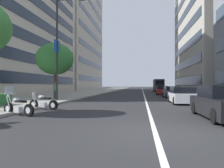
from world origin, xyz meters
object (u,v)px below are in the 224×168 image
object	(u,v)px
delivery_van_ahead	(159,85)
street_lamp_with_banners	(61,40)
car_far_down_avenue	(172,92)
street_tree_mid_sidewalk	(55,59)
motorcycle_by_sign_pole	(18,107)
car_following_behind	(182,96)
pedestrian_on_plaza	(56,91)
car_lead_in_lane	(162,90)
motorcycle_under_tarp	(43,103)
car_mid_block_traffic	(223,103)

from	to	relation	value
delivery_van_ahead	street_lamp_with_banners	xyz separation A→B (m)	(-31.25, 11.17, 4.07)
car_far_down_avenue	street_tree_mid_sidewalk	xyz separation A→B (m)	(-5.81, 12.48, 3.55)
motorcycle_by_sign_pole	car_following_behind	xyz separation A→B (m)	(8.24, -9.43, 0.21)
car_far_down_avenue	pedestrian_on_plaza	bearing A→B (deg)	118.29
car_lead_in_lane	street_lamp_with_banners	distance (m)	20.36
motorcycle_under_tarp	car_following_behind	bearing A→B (deg)	-134.37
motorcycle_under_tarp	car_far_down_avenue	xyz separation A→B (m)	(14.05, -9.68, 0.24)
car_following_behind	street_lamp_with_banners	xyz separation A→B (m)	(0.17, 10.56, 4.94)
motorcycle_by_sign_pole	street_tree_mid_sidewalk	world-z (taller)	street_tree_mid_sidewalk
motorcycle_by_sign_pole	delivery_van_ahead	distance (m)	40.93
motorcycle_by_sign_pole	car_lead_in_lane	world-z (taller)	motorcycle_by_sign_pole
delivery_van_ahead	pedestrian_on_plaza	bearing A→B (deg)	155.48
street_tree_mid_sidewalk	pedestrian_on_plaza	world-z (taller)	street_tree_mid_sidewalk
car_lead_in_lane	motorcycle_under_tarp	bearing A→B (deg)	160.02
motorcycle_by_sign_pole	street_lamp_with_banners	distance (m)	9.92
motorcycle_by_sign_pole	pedestrian_on_plaza	world-z (taller)	pedestrian_on_plaza
car_far_down_avenue	delivery_van_ahead	world-z (taller)	delivery_van_ahead
car_mid_block_traffic	street_tree_mid_sidewalk	xyz separation A→B (m)	(10.46, 12.42, 3.51)
car_far_down_avenue	street_lamp_with_banners	bearing A→B (deg)	125.61
delivery_van_ahead	street_tree_mid_sidewalk	world-z (taller)	street_tree_mid_sidewalk
car_lead_in_lane	car_mid_block_traffic	bearing A→B (deg)	-176.83
motorcycle_under_tarp	street_lamp_with_banners	distance (m)	7.91
car_following_behind	street_lamp_with_banners	size ratio (longest dim) A/B	0.46
delivery_van_ahead	pedestrian_on_plaza	size ratio (longest dim) A/B	3.19
car_far_down_avenue	car_lead_in_lane	xyz separation A→B (m)	(8.49, 0.31, 0.00)
delivery_van_ahead	street_lamp_with_banners	world-z (taller)	street_lamp_with_banners
car_mid_block_traffic	car_far_down_avenue	world-z (taller)	car_mid_block_traffic
motorcycle_by_sign_pole	street_lamp_with_banners	xyz separation A→B (m)	(8.41, 1.13, 5.15)
street_tree_mid_sidewalk	street_lamp_with_banners	bearing A→B (deg)	-146.27
motorcycle_under_tarp	car_following_behind	size ratio (longest dim) A/B	0.49
street_lamp_with_banners	car_following_behind	bearing A→B (deg)	-90.90
car_far_down_avenue	street_lamp_with_banners	world-z (taller)	street_lamp_with_banners
pedestrian_on_plaza	motorcycle_by_sign_pole	bearing A→B (deg)	-131.82
car_mid_block_traffic	motorcycle_by_sign_pole	bearing A→B (deg)	91.19
motorcycle_by_sign_pole	car_far_down_avenue	distance (m)	19.25
car_mid_block_traffic	street_lamp_with_banners	size ratio (longest dim) A/B	0.49
car_far_down_avenue	delivery_van_ahead	xyz separation A→B (m)	(23.07, -0.29, 0.86)
car_mid_block_traffic	car_far_down_avenue	xyz separation A→B (m)	(16.27, -0.06, -0.04)
car_mid_block_traffic	delivery_van_ahead	bearing A→B (deg)	-1.25
car_following_behind	car_far_down_avenue	size ratio (longest dim) A/B	0.93
motorcycle_by_sign_pole	delivery_van_ahead	world-z (taller)	delivery_van_ahead
pedestrian_on_plaza	motorcycle_under_tarp	bearing A→B (deg)	-127.05
motorcycle_by_sign_pole	motorcycle_under_tarp	distance (m)	2.54
car_lead_in_lane	car_far_down_avenue	bearing A→B (deg)	-175.32
car_lead_in_lane	street_lamp_with_banners	xyz separation A→B (m)	(-16.68, 10.58, 4.93)
motorcycle_by_sign_pole	car_following_behind	bearing A→B (deg)	-117.63
delivery_van_ahead	pedestrian_on_plaza	world-z (taller)	delivery_van_ahead
motorcycle_by_sign_pole	street_tree_mid_sidewalk	distance (m)	11.74
motorcycle_under_tarp	car_mid_block_traffic	world-z (taller)	car_mid_block_traffic
motorcycle_under_tarp	car_far_down_avenue	distance (m)	17.07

